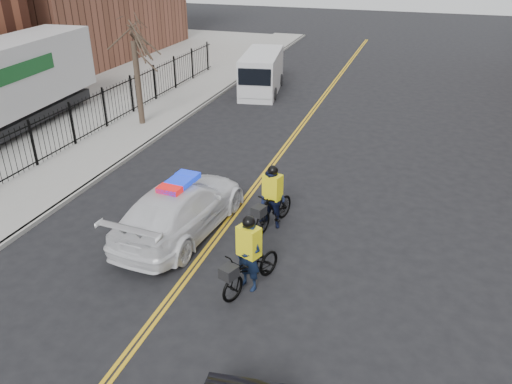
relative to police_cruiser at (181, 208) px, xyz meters
The scene contains 11 objects.
ground 2.06m from the police_cruiser, 50.38° to the right, with size 120.00×120.00×0.00m, color black.
center_line_left 6.70m from the police_cruiser, 80.30° to the left, with size 0.10×60.00×0.01m, color gold.
center_line_right 6.72m from the police_cruiser, 78.94° to the left, with size 0.10×60.00×0.01m, color gold.
sidewalk 9.12m from the police_cruiser, 133.88° to the left, with size 3.00×60.00×0.15m, color gray.
curb 8.16m from the police_cruiser, 126.23° to the left, with size 0.20×60.00×0.15m, color gray.
iron_fence 10.19m from the police_cruiser, 139.98° to the left, with size 0.12×28.00×2.00m, color black, non-canonical shape.
street_tree 11.02m from the police_cruiser, 126.82° to the left, with size 3.20×3.20×4.80m.
police_cruiser is the anchor object (origin of this frame).
cargo_van 16.53m from the police_cruiser, 99.18° to the left, with size 2.94×5.85×2.34m.
cyclist_near 3.64m from the police_cruiser, 34.70° to the right, with size 1.53×2.36×2.19m.
cyclist_far 2.91m from the police_cruiser, 24.91° to the left, with size 1.17×2.21×2.15m.
Camera 1 is at (5.43, -10.86, 8.40)m, focal length 35.00 mm.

